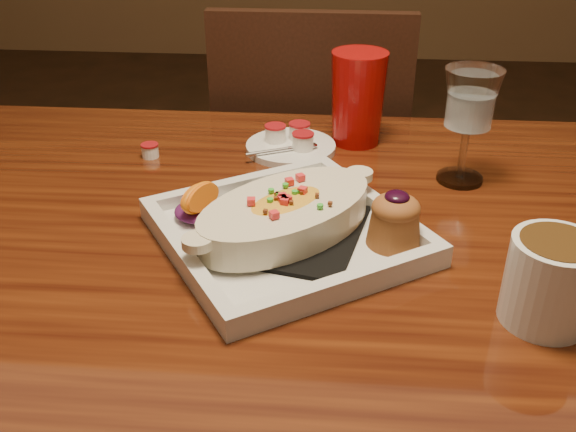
# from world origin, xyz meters

# --- Properties ---
(table) EXTENTS (1.50, 0.90, 0.75)m
(table) POSITION_xyz_m (0.00, 0.00, 0.65)
(table) COLOR #632A0E
(table) RESTS_ON floor
(chair_far) EXTENTS (0.42, 0.42, 0.93)m
(chair_far) POSITION_xyz_m (-0.00, 0.63, 0.51)
(chair_far) COLOR black
(chair_far) RESTS_ON floor
(plate) EXTENTS (0.41, 0.41, 0.08)m
(plate) POSITION_xyz_m (0.00, -0.01, 0.78)
(plate) COLOR silver
(plate) RESTS_ON table
(coffee_mug) EXTENTS (0.13, 0.09, 0.10)m
(coffee_mug) POSITION_xyz_m (0.29, -0.14, 0.80)
(coffee_mug) COLOR silver
(coffee_mug) RESTS_ON table
(goblet) EXTENTS (0.08, 0.08, 0.17)m
(goblet) POSITION_xyz_m (0.25, 0.19, 0.87)
(goblet) COLOR silver
(goblet) RESTS_ON table
(saucer) EXTENTS (0.15, 0.15, 0.10)m
(saucer) POSITION_xyz_m (-0.02, 0.28, 0.76)
(saucer) COLOR silver
(saucer) RESTS_ON table
(creamer_loose) EXTENTS (0.03, 0.03, 0.02)m
(creamer_loose) POSITION_xyz_m (-0.25, 0.23, 0.76)
(creamer_loose) COLOR white
(creamer_loose) RESTS_ON table
(red_tumbler) EXTENTS (0.09, 0.09, 0.16)m
(red_tumbler) POSITION_xyz_m (0.09, 0.33, 0.83)
(red_tumbler) COLOR #A30B0B
(red_tumbler) RESTS_ON table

